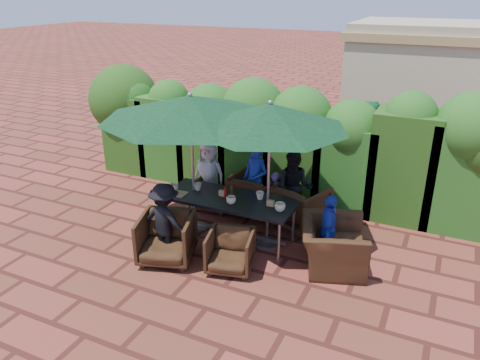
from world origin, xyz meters
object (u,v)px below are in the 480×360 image
at_px(chair_near_left, 166,236).
at_px(dining_table, 229,202).
at_px(umbrella_left, 190,107).
at_px(chair_far_left, 215,192).
at_px(chair_far_mid, 254,192).
at_px(chair_near_right, 230,249).
at_px(chair_end_right, 334,238).
at_px(chair_far_right, 300,204).
at_px(umbrella_right, 270,116).

bearing_deg(chair_near_left, dining_table, 42.76).
height_order(dining_table, chair_near_left, chair_near_left).
xyz_separation_m(umbrella_left, chair_far_left, (-0.07, 0.88, -1.87)).
bearing_deg(chair_far_mid, dining_table, 93.13).
height_order(dining_table, chair_near_right, dining_table).
distance_m(dining_table, chair_near_right, 1.04).
height_order(chair_far_mid, chair_end_right, chair_end_right).
height_order(umbrella_left, chair_far_left, umbrella_left).
bearing_deg(dining_table, chair_far_right, 43.98).
height_order(umbrella_right, chair_near_left, umbrella_right).
bearing_deg(chair_near_left, chair_far_left, 77.34).
height_order(chair_far_right, chair_near_left, chair_far_right).
bearing_deg(chair_end_right, dining_table, 67.97).
bearing_deg(dining_table, umbrella_right, 6.29).
relative_size(umbrella_left, chair_near_right, 4.31).
bearing_deg(chair_near_right, chair_far_mid, 89.34).
xyz_separation_m(dining_table, chair_near_right, (0.44, -0.88, -0.33)).
bearing_deg(chair_near_left, chair_near_right, -8.55).
bearing_deg(dining_table, chair_end_right, -3.55).
xyz_separation_m(umbrella_right, chair_near_left, (-1.25, -1.12, -1.79)).
relative_size(dining_table, umbrella_left, 0.76).
relative_size(chair_far_mid, chair_near_left, 1.00).
xyz_separation_m(dining_table, umbrella_left, (-0.71, 0.03, 1.54)).
xyz_separation_m(chair_far_mid, chair_end_right, (1.83, -1.18, 0.06)).
distance_m(chair_far_left, chair_end_right, 2.80).
bearing_deg(chair_far_left, chair_near_left, 91.82).
bearing_deg(umbrella_right, chair_far_right, 71.26).
bearing_deg(chair_near_right, chair_near_left, 175.99).
bearing_deg(dining_table, chair_near_left, -119.13).
height_order(dining_table, chair_end_right, chair_end_right).
relative_size(dining_table, chair_near_left, 2.69).
height_order(chair_far_mid, chair_near_right, chair_far_mid).
xyz_separation_m(chair_near_right, chair_end_right, (1.38, 0.76, 0.14)).
bearing_deg(dining_table, chair_near_right, -63.16).
relative_size(chair_near_left, chair_near_right, 1.21).
bearing_deg(chair_far_left, umbrella_right, 146.02).
xyz_separation_m(umbrella_left, chair_far_mid, (0.71, 1.04, -1.79)).
xyz_separation_m(dining_table, chair_far_right, (0.95, 0.91, -0.24)).
distance_m(umbrella_left, chair_far_right, 2.59).
distance_m(dining_table, chair_far_mid, 1.10).
bearing_deg(chair_near_right, chair_end_right, 15.40).
height_order(chair_near_right, chair_end_right, chair_end_right).
height_order(umbrella_right, chair_far_right, umbrella_right).
relative_size(chair_far_left, chair_end_right, 0.62).
xyz_separation_m(umbrella_right, chair_far_mid, (-0.66, 0.99, -1.79)).
bearing_deg(chair_far_mid, chair_near_left, 77.62).
distance_m(dining_table, chair_near_left, 1.23).
distance_m(chair_far_left, chair_far_right, 1.72).
distance_m(chair_far_left, chair_near_right, 2.17).
bearing_deg(chair_near_left, chair_far_right, 33.93).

